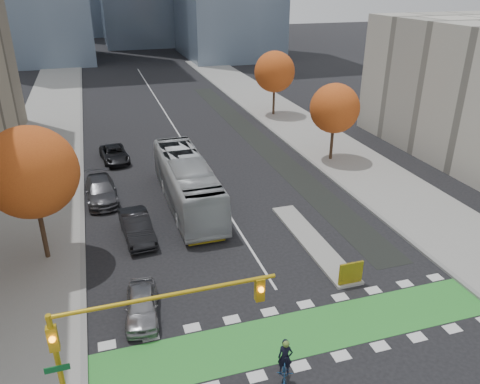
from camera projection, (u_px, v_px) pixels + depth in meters
ground at (317, 355)px, 21.02m from camera, size 300.00×300.00×0.00m
sidewalk_west at (33, 205)px, 34.68m from camera, size 7.00×120.00×0.15m
sidewalk_east at (356, 165)px, 41.97m from camera, size 7.00×120.00×0.15m
curb_west at (82, 199)px, 35.62m from camera, size 0.30×120.00×0.16m
curb_east at (320, 169)px, 41.03m from camera, size 0.30×120.00×0.16m
bike_crossing at (303, 332)px, 22.32m from camera, size 20.00×3.00×0.01m
centre_line at (169, 119)px, 55.69m from camera, size 0.15×70.00×0.01m
bike_lane_paint at (256, 138)px, 49.05m from camera, size 2.50×50.00×0.01m
median_island at (312, 241)px, 29.87m from camera, size 1.60×10.00×0.16m
hazard_board at (351, 273)px, 25.41m from camera, size 1.40×0.12×1.30m
tree_west at (31, 172)px, 25.83m from camera, size 5.20×5.20×8.22m
tree_east_near at (335, 108)px, 41.29m from camera, size 4.40×4.40×7.08m
tree_east_far at (275, 72)px, 55.14m from camera, size 4.80×4.80×7.65m
traffic_signal_west at (130, 327)px, 16.75m from camera, size 8.53×0.56×5.20m
cyclist at (285, 368)px, 19.35m from camera, size 1.30×1.97×2.15m
bus at (187, 182)px, 34.20m from camera, size 3.09×12.82×3.57m
parked_car_a at (142, 305)px, 23.13m from camera, size 2.06×4.15×1.36m
parked_car_b at (137, 227)px, 30.10m from camera, size 2.07×4.99×1.60m
parked_car_c at (101, 190)px, 35.25m from camera, size 2.48×5.56×1.59m
parked_car_d at (114, 154)px, 42.79m from camera, size 2.72×5.05×1.35m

